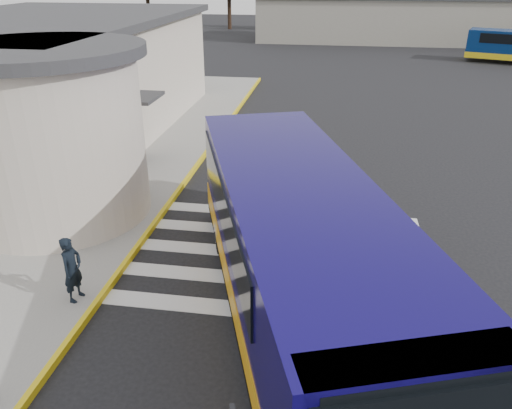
# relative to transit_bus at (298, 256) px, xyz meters

# --- Properties ---
(ground) EXTENTS (140.00, 140.00, 0.00)m
(ground) POSITION_rel_transit_bus_xyz_m (-0.31, 3.20, -1.47)
(ground) COLOR black
(ground) RESTS_ON ground
(sidewalk) EXTENTS (10.00, 34.00, 0.15)m
(sidewalk) POSITION_rel_transit_bus_xyz_m (-9.31, 7.20, -1.39)
(sidewalk) COLOR gray
(sidewalk) RESTS_ON ground
(curb_strip) EXTENTS (0.12, 34.00, 0.16)m
(curb_strip) POSITION_rel_transit_bus_xyz_m (-4.36, 7.20, -1.39)
(curb_strip) COLOR yellow
(curb_strip) RESTS_ON ground
(station_building) EXTENTS (12.70, 18.70, 4.80)m
(station_building) POSITION_rel_transit_bus_xyz_m (-11.15, 10.11, 1.10)
(station_building) COLOR beige
(station_building) RESTS_ON ground
(crosswalk) EXTENTS (8.00, 5.35, 0.01)m
(crosswalk) POSITION_rel_transit_bus_xyz_m (-0.81, 2.40, -1.46)
(crosswalk) COLOR silver
(crosswalk) RESTS_ON ground
(depot_building) EXTENTS (26.40, 8.40, 4.20)m
(depot_building) POSITION_rel_transit_bus_xyz_m (5.69, 45.20, 0.64)
(depot_building) COLOR gray
(depot_building) RESTS_ON ground
(transit_bus) EXTENTS (6.45, 11.15, 3.07)m
(transit_bus) POSITION_rel_transit_bus_xyz_m (0.00, 0.00, 0.00)
(transit_bus) COLOR #0D064C
(transit_bus) RESTS_ON ground
(pedestrian_a) EXTENTS (0.44, 0.60, 1.51)m
(pedestrian_a) POSITION_rel_transit_bus_xyz_m (-4.81, -0.35, -0.56)
(pedestrian_a) COLOR black
(pedestrian_a) RESTS_ON sidewalk
(pedestrian_b) EXTENTS (1.09, 1.15, 1.86)m
(pedestrian_b) POSITION_rel_transit_bus_xyz_m (-7.01, 3.09, -0.39)
(pedestrian_b) COLOR black
(pedestrian_b) RESTS_ON sidewalk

